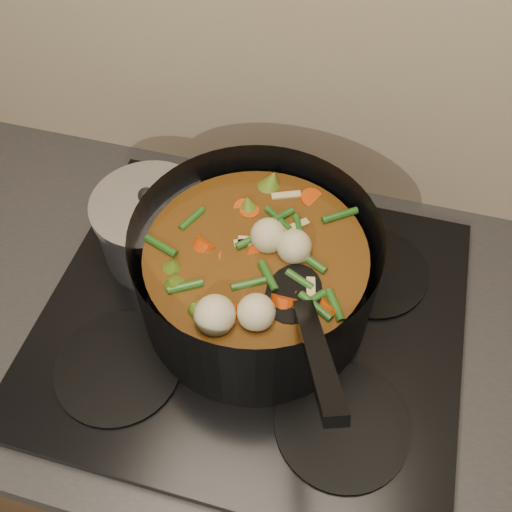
# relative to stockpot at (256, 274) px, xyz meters

# --- Properties ---
(counter) EXTENTS (2.64, 0.64, 0.91)m
(counter) POSITION_rel_stockpot_xyz_m (0.00, -0.03, -0.55)
(counter) COLOR brown
(counter) RESTS_ON ground
(stovetop) EXTENTS (0.62, 0.54, 0.03)m
(stovetop) POSITION_rel_stockpot_xyz_m (0.00, -0.03, -0.09)
(stovetop) COLOR black
(stovetop) RESTS_ON counter
(stockpot) EXTENTS (0.38, 0.45, 0.25)m
(stockpot) POSITION_rel_stockpot_xyz_m (0.00, 0.00, 0.00)
(stockpot) COLOR black
(stockpot) RESTS_ON stovetop
(saucepan) EXTENTS (0.17, 0.17, 0.14)m
(saucepan) POSITION_rel_stockpot_xyz_m (-0.18, 0.06, -0.02)
(saucepan) COLOR silver
(saucepan) RESTS_ON stovetop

